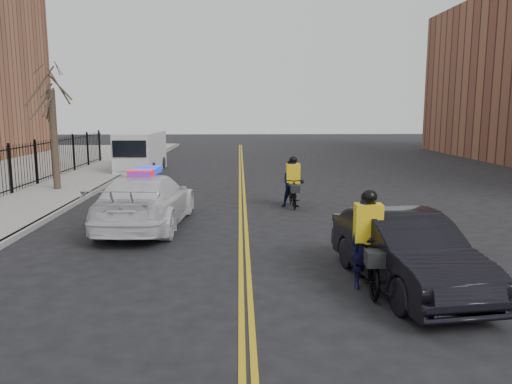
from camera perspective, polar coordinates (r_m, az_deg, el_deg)
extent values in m
plane|color=black|center=(11.05, -1.32, -8.32)|extent=(120.00, 120.00, 0.00)
cube|color=gold|center=(18.83, -1.82, -0.89)|extent=(0.10, 60.00, 0.01)
cube|color=gold|center=(18.83, -1.33, -0.89)|extent=(0.10, 60.00, 0.01)
cube|color=gray|center=(20.22, -23.35, -0.75)|extent=(3.00, 60.00, 0.15)
cube|color=gray|center=(19.72, -19.29, -0.75)|extent=(0.20, 60.00, 0.15)
cylinder|color=#32281D|center=(21.89, -22.05, 5.52)|extent=(0.28, 0.28, 4.00)
imported|color=white|center=(14.70, -12.43, -0.98)|extent=(2.46, 5.44, 1.55)
cube|color=#0C26CC|center=(14.57, -12.55, 2.33)|extent=(0.72, 1.45, 0.16)
imported|color=black|center=(9.92, 16.75, -6.47)|extent=(2.11, 4.52, 1.43)
cube|color=silver|center=(28.19, -12.99, 4.47)|extent=(2.01, 5.09, 2.14)
cube|color=silver|center=(26.09, -14.03, 3.65)|extent=(1.84, 0.80, 1.12)
cube|color=black|center=(25.68, -14.27, 4.80)|extent=(1.68, 0.14, 0.84)
cylinder|color=black|center=(27.04, -15.45, 2.59)|extent=(0.25, 0.66, 0.65)
cylinder|color=black|center=(26.63, -11.77, 2.63)|extent=(0.25, 0.66, 0.65)
cylinder|color=black|center=(29.91, -13.97, 3.27)|extent=(0.25, 0.66, 0.65)
cylinder|color=black|center=(29.54, -10.62, 3.31)|extent=(0.25, 0.66, 0.65)
imported|color=black|center=(9.74, 12.53, -7.83)|extent=(0.80, 1.99, 1.02)
imported|color=black|center=(9.64, 12.61, -5.75)|extent=(0.67, 0.46, 1.76)
cube|color=yellow|center=(9.55, 12.69, -3.51)|extent=(0.52, 0.37, 0.74)
sphere|color=black|center=(9.45, 12.80, -0.54)|extent=(0.30, 0.30, 0.30)
cube|color=black|center=(9.02, 13.41, -7.37)|extent=(0.34, 0.38, 0.27)
imported|color=black|center=(17.41, 4.23, 0.00)|extent=(0.53, 1.78, 1.06)
imported|color=black|center=(17.37, 4.24, 0.95)|extent=(0.81, 0.64, 1.64)
cube|color=yellow|center=(17.32, 4.25, 2.13)|extent=(0.47, 0.33, 0.69)
sphere|color=black|center=(17.27, 4.27, 3.67)|extent=(0.28, 0.28, 0.28)
cube|color=black|center=(16.75, 4.50, 0.37)|extent=(0.30, 0.35, 0.26)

